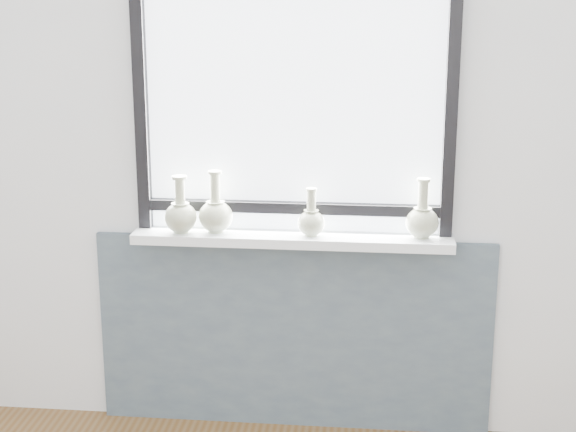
# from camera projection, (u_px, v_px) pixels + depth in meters

# --- Properties ---
(back_wall) EXTENTS (3.60, 0.02, 2.60)m
(back_wall) POSITION_uv_depth(u_px,v_px,m) (295.00, 134.00, 3.61)
(back_wall) COLOR silver
(back_wall) RESTS_ON ground
(apron_panel) EXTENTS (1.70, 0.03, 0.86)m
(apron_panel) POSITION_uv_depth(u_px,v_px,m) (294.00, 334.00, 3.81)
(apron_panel) COLOR #505F68
(apron_panel) RESTS_ON ground
(windowsill) EXTENTS (1.32, 0.18, 0.04)m
(windowsill) POSITION_uv_depth(u_px,v_px,m) (292.00, 239.00, 3.63)
(windowsill) COLOR white
(windowsill) RESTS_ON apron_panel
(window) EXTENTS (1.30, 0.06, 1.05)m
(window) POSITION_uv_depth(u_px,v_px,m) (294.00, 101.00, 3.54)
(window) COLOR black
(window) RESTS_ON windowsill
(vase_a) EXTENTS (0.14, 0.14, 0.24)m
(vase_a) POSITION_uv_depth(u_px,v_px,m) (181.00, 215.00, 3.63)
(vase_a) COLOR #B6BD9C
(vase_a) RESTS_ON windowsill
(vase_b) EXTENTS (0.14, 0.14, 0.26)m
(vase_b) POSITION_uv_depth(u_px,v_px,m) (216.00, 214.00, 3.64)
(vase_b) COLOR #B6BD9C
(vase_b) RESTS_ON windowsill
(vase_c) EXTENTS (0.11, 0.11, 0.20)m
(vase_c) POSITION_uv_depth(u_px,v_px,m) (311.00, 220.00, 3.59)
(vase_c) COLOR #B6BD9C
(vase_c) RESTS_ON windowsill
(vase_d) EXTENTS (0.13, 0.13, 0.25)m
(vase_d) POSITION_uv_depth(u_px,v_px,m) (422.00, 219.00, 3.56)
(vase_d) COLOR #B6BD9C
(vase_d) RESTS_ON windowsill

